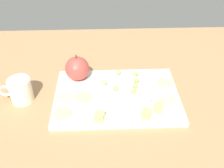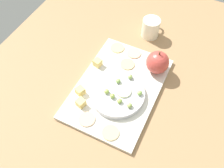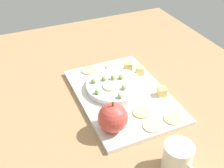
# 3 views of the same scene
# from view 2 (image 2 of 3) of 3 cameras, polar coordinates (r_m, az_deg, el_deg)

# --- Properties ---
(table) EXTENTS (1.22, 0.97, 0.04)m
(table) POSITION_cam_2_polar(r_m,az_deg,el_deg) (0.87, 1.08, -0.99)
(table) COLOR #9C764E
(table) RESTS_ON ground
(platter) EXTENTS (0.38, 0.26, 0.01)m
(platter) POSITION_cam_2_polar(r_m,az_deg,el_deg) (0.84, 1.41, -0.90)
(platter) COLOR silver
(platter) RESTS_ON table
(serving_dish) EXTENTS (0.18, 0.18, 0.02)m
(serving_dish) POSITION_cam_2_polar(r_m,az_deg,el_deg) (0.81, 1.17, -2.26)
(serving_dish) COLOR silver
(serving_dish) RESTS_ON platter
(apple_whole) EXTENTS (0.08, 0.08, 0.08)m
(apple_whole) POSITION_cam_2_polar(r_m,az_deg,el_deg) (0.86, 10.32, 4.88)
(apple_whole) COLOR #C2423A
(apple_whole) RESTS_ON platter
(apple_stem) EXTENTS (0.01, 0.01, 0.01)m
(apple_stem) POSITION_cam_2_polar(r_m,az_deg,el_deg) (0.83, 10.78, 6.89)
(apple_stem) COLOR brown
(apple_stem) RESTS_ON apple_whole
(cheese_cube_0) EXTENTS (0.03, 0.03, 0.03)m
(cheese_cube_0) POSITION_cam_2_polar(r_m,az_deg,el_deg) (0.79, -7.11, -4.26)
(cheese_cube_0) COLOR #EDCC6C
(cheese_cube_0) RESTS_ON platter
(cheese_cube_1) EXTENTS (0.03, 0.03, 0.03)m
(cheese_cube_1) POSITION_cam_2_polar(r_m,az_deg,el_deg) (0.88, -3.31, 4.88)
(cheese_cube_1) COLOR #EECF6D
(cheese_cube_1) RESTS_ON platter
(cheese_cube_2) EXTENTS (0.03, 0.03, 0.03)m
(cheese_cube_2) POSITION_cam_2_polar(r_m,az_deg,el_deg) (0.81, -7.25, -1.55)
(cheese_cube_2) COLOR #EAC86A
(cheese_cube_2) RESTS_ON platter
(cracker_0) EXTENTS (0.05, 0.05, 0.00)m
(cracker_0) POSITION_cam_2_polar(r_m,az_deg,el_deg) (0.92, 5.22, 6.92)
(cracker_0) COLOR #E4B68C
(cracker_0) RESTS_ON platter
(cracker_1) EXTENTS (0.05, 0.05, 0.00)m
(cracker_1) POSITION_cam_2_polar(r_m,az_deg,el_deg) (0.75, -0.34, -11.01)
(cracker_1) COLOR #D7B781
(cracker_1) RESTS_ON platter
(cracker_2) EXTENTS (0.05, 0.05, 0.00)m
(cracker_2) POSITION_cam_2_polar(r_m,az_deg,el_deg) (0.89, 3.40, 4.58)
(cracker_2) COLOR #D2BB7E
(cracker_2) RESTS_ON platter
(cracker_3) EXTENTS (0.05, 0.05, 0.00)m
(cracker_3) POSITION_cam_2_polar(r_m,az_deg,el_deg) (0.94, 1.22, 8.25)
(cracker_3) COLOR #E5C17E
(cracker_3) RESTS_ON platter
(cracker_4) EXTENTS (0.05, 0.05, 0.00)m
(cracker_4) POSITION_cam_2_polar(r_m,az_deg,el_deg) (0.77, -5.75, -7.96)
(cracker_4) COLOR #E2B38B
(cracker_4) RESTS_ON platter
(grape_0) EXTENTS (0.02, 0.02, 0.01)m
(grape_0) POSITION_cam_2_polar(r_m,az_deg,el_deg) (0.76, 4.04, -4.92)
(grape_0) COLOR #91AB54
(grape_0) RESTS_ON serving_dish
(grape_1) EXTENTS (0.02, 0.02, 0.02)m
(grape_1) POSITION_cam_2_polar(r_m,az_deg,el_deg) (0.79, 6.31, -2.04)
(grape_1) COLOR #92C45B
(grape_1) RESTS_ON serving_dish
(grape_2) EXTENTS (0.02, 0.02, 0.02)m
(grape_2) POSITION_cam_2_polar(r_m,az_deg,el_deg) (0.82, 4.16, 1.65)
(grape_2) COLOR #9BBA61
(grape_2) RESTS_ON serving_dish
(grape_3) EXTENTS (0.02, 0.02, 0.01)m
(grape_3) POSITION_cam_2_polar(r_m,az_deg,el_deg) (0.79, -1.26, -1.71)
(grape_3) COLOR #9BB651
(grape_3) RESTS_ON serving_dish
(grape_4) EXTENTS (0.02, 0.02, 0.02)m
(grape_4) POSITION_cam_2_polar(r_m,az_deg,el_deg) (0.78, 0.09, -2.74)
(grape_4) COLOR #99B752
(grape_4) RESTS_ON serving_dish
(grape_5) EXTENTS (0.02, 0.02, 0.02)m
(grape_5) POSITION_cam_2_polar(r_m,az_deg,el_deg) (0.81, 1.42, 0.69)
(grape_5) COLOR #8EB95A
(grape_5) RESTS_ON serving_dish
(grape_6) EXTENTS (0.02, 0.02, 0.01)m
(grape_6) POSITION_cam_2_polar(r_m,az_deg,el_deg) (0.77, 1.74, -3.90)
(grape_6) COLOR #94B64A
(grape_6) RESTS_ON serving_dish
(apple_slice_0) EXTENTS (0.05, 0.05, 0.01)m
(apple_slice_0) POSITION_cam_2_polar(r_m,az_deg,el_deg) (0.80, 2.67, -1.66)
(apple_slice_0) COLOR beige
(apple_slice_0) RESTS_ON serving_dish
(cup) EXTENTS (0.10, 0.07, 0.08)m
(cup) POSITION_cam_2_polar(r_m,az_deg,el_deg) (1.00, 8.82, 12.56)
(cup) COLOR white
(cup) RESTS_ON table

